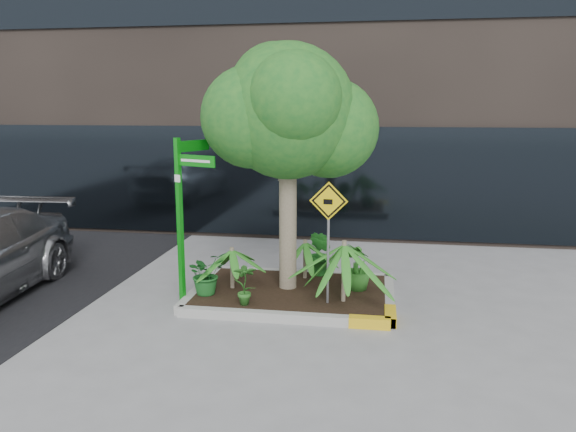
# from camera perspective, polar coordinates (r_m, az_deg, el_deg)

# --- Properties ---
(ground) EXTENTS (80.00, 80.00, 0.00)m
(ground) POSITION_cam_1_polar(r_m,az_deg,el_deg) (9.26, -1.06, -8.84)
(ground) COLOR gray
(ground) RESTS_ON ground
(planter) EXTENTS (3.35, 2.36, 0.15)m
(planter) POSITION_cam_1_polar(r_m,az_deg,el_deg) (9.44, 0.63, -7.78)
(planter) COLOR #9E9E99
(planter) RESTS_ON ground
(tree) EXTENTS (2.80, 2.49, 4.21)m
(tree) POSITION_cam_1_polar(r_m,az_deg,el_deg) (9.10, -0.01, 10.57)
(tree) COLOR gray
(tree) RESTS_ON ground
(palm_front) EXTENTS (1.10, 1.10, 1.22)m
(palm_front) POSITION_cam_1_polar(r_m,az_deg,el_deg) (8.69, 5.74, -2.92)
(palm_front) COLOR gray
(palm_front) RESTS_ON ground
(palm_left) EXTENTS (0.79, 0.79, 0.88)m
(palm_left) POSITION_cam_1_polar(r_m,az_deg,el_deg) (9.39, -5.73, -3.46)
(palm_left) COLOR gray
(palm_left) RESTS_ON ground
(palm_back) EXTENTS (0.78, 0.78, 0.87)m
(palm_back) POSITION_cam_1_polar(r_m,az_deg,el_deg) (9.90, 1.75, -2.69)
(palm_back) COLOR gray
(palm_back) RESTS_ON ground
(shrub_a) EXTENTS (0.87, 0.87, 0.69)m
(shrub_a) POSITION_cam_1_polar(r_m,az_deg,el_deg) (9.23, -8.31, -5.77)
(shrub_a) COLOR #1A5B20
(shrub_a) RESTS_ON planter
(shrub_b) EXTENTS (0.61, 0.61, 0.78)m
(shrub_b) POSITION_cam_1_polar(r_m,az_deg,el_deg) (9.41, 7.10, -5.14)
(shrub_b) COLOR #2A6E21
(shrub_b) RESTS_ON planter
(shrub_c) EXTENTS (0.41, 0.41, 0.67)m
(shrub_c) POSITION_cam_1_polar(r_m,az_deg,el_deg) (8.67, -4.39, -6.88)
(shrub_c) COLOR #27631E
(shrub_c) RESTS_ON planter
(shrub_d) EXTENTS (0.64, 0.64, 0.83)m
(shrub_d) POSITION_cam_1_polar(r_m,az_deg,el_deg) (10.09, 3.34, -3.80)
(shrub_d) COLOR #1C641E
(shrub_d) RESTS_ON planter
(street_sign_post) EXTENTS (0.74, 0.98, 2.68)m
(street_sign_post) POSITION_cam_1_polar(r_m,az_deg,el_deg) (8.94, -10.52, 1.27)
(street_sign_post) COLOR #0B8312
(street_sign_post) RESTS_ON ground
(cattle_sign) EXTENTS (0.59, 0.08, 1.90)m
(cattle_sign) POSITION_cam_1_polar(r_m,az_deg,el_deg) (8.49, 4.13, -0.62)
(cattle_sign) COLOR slate
(cattle_sign) RESTS_ON ground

